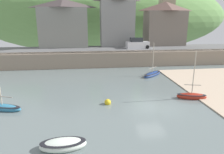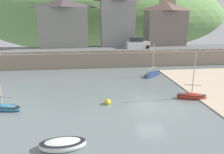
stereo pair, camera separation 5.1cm
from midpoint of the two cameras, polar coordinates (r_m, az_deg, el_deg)
The scene contains 12 objects.
quay_seawall at distance 36.08m, azimuth 2.40°, elevation 5.25°, with size 48.00×9.40×2.40m.
hillside_backdrop at distance 73.00m, azimuth -2.22°, elevation 15.83°, with size 80.00×44.00×23.45m.
waterfront_building_left at distance 42.94m, azimuth -12.73°, elevation 13.93°, with size 9.16×6.09×8.82m.
waterfront_building_centre at distance 43.18m, azimuth 1.30°, elevation 15.32°, with size 6.74×4.36×10.30m.
waterfront_building_right at distance 45.61m, azimuth 13.84°, elevation 13.72°, with size 7.98×4.96×8.46m.
church_with_spire at distance 49.98m, azimuth 14.32°, elevation 17.60°, with size 3.00×3.00×14.74m.
fishing_boat_green at distance 22.77m, azimuth 20.40°, elevation -4.75°, with size 3.05×1.64×4.91m.
sailboat_nearest_shore at distance 30.31m, azimuth 10.67°, elevation 0.80°, with size 3.77×3.70×4.68m.
sailboat_tall_mast at distance 14.13m, azimuth -13.01°, elevation -17.15°, with size 2.93×1.45×0.76m.
motorboat_with_cabin at distance 21.17m, azimuth -27.25°, elevation -7.16°, with size 3.76×2.13×4.44m.
parked_car_near_slipway at distance 39.61m, azimuth 6.71°, elevation 8.78°, with size 4.18×1.89×1.95m.
mooring_buoy at distance 20.04m, azimuth -1.24°, elevation -6.75°, with size 0.61×0.61×0.61m.
Camera 1 is at (-5.81, -17.53, 7.77)m, focal length 34.27 mm.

